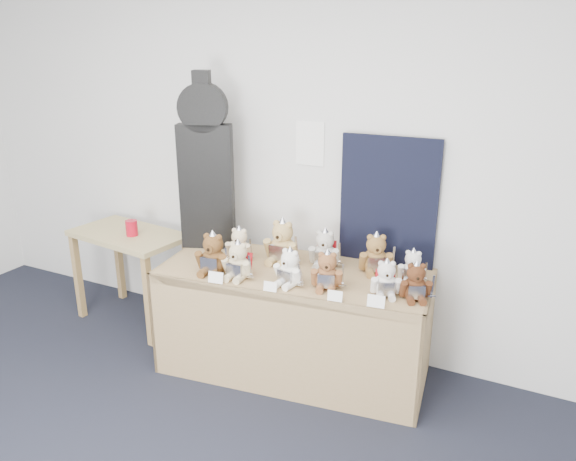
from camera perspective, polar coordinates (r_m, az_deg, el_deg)
The scene contains 21 objects.
room_shell at distance 3.86m, azimuth 2.23°, elevation 8.81°, with size 6.00×6.00×6.00m.
display_table at distance 3.66m, azimuth 0.29°, elevation -6.77°, with size 1.84×0.95×0.73m.
side_table at distance 4.53m, azimuth -15.79°, elevation -1.70°, with size 0.95×0.60×0.74m.
guitar_case at distance 3.94m, azimuth -8.37°, elevation 6.66°, with size 0.39×0.24×1.23m.
navy_board at distance 3.70m, azimuth 10.13°, elevation 2.91°, with size 0.64×0.02×0.85m, color black.
red_cup at distance 4.40m, azimuth -15.60°, elevation 0.25°, with size 0.09×0.09×0.12m, color #B10B1F.
teddy_front_far_left at distance 3.61m, azimuth -7.62°, elevation -2.52°, with size 0.25×0.21×0.30m.
teddy_front_left at distance 3.52m, azimuth -5.09°, elevation -3.20°, with size 0.22×0.19×0.27m.
teddy_front_centre at distance 3.41m, azimuth 0.15°, elevation -3.91°, with size 0.22×0.19×0.26m.
teddy_front_right at distance 3.37m, azimuth 3.99°, elevation -4.23°, with size 0.22×0.20×0.27m.
teddy_front_far_right at distance 3.33m, azimuth 9.93°, elevation -4.97°, with size 0.21×0.19×0.25m.
teddy_front_end at distance 3.31m, azimuth 12.84°, elevation -5.23°, with size 0.21×0.20×0.25m.
teddy_back_left at distance 3.82m, azimuth -4.98°, elevation -1.49°, with size 0.21×0.18×0.25m.
teddy_back_centre_left at distance 3.74m, azimuth -0.60°, elevation -1.34°, with size 0.27×0.22×0.33m.
teddy_back_centre_right at distance 3.69m, azimuth 3.74°, elevation -2.00°, with size 0.24×0.21×0.28m.
teddy_back_right at distance 3.63m, azimuth 8.91°, elevation -2.51°, with size 0.25×0.23×0.30m.
teddy_back_end at distance 3.54m, azimuth 12.52°, elevation -3.72°, with size 0.19×0.16×0.23m.
entry_card_a at distance 3.49m, azimuth -7.36°, elevation -4.77°, with size 0.10×0.00×0.07m, color white.
entry_card_b at distance 3.35m, azimuth -1.82°, elevation -5.72°, with size 0.08×0.00×0.06m, color white.
entry_card_c at distance 3.24m, azimuth 4.80°, elevation -6.64°, with size 0.09×0.00×0.06m, color white.
entry_card_d at distance 3.20m, azimuth 8.94°, elevation -7.12°, with size 0.10×0.00×0.07m, color white.
Camera 1 is at (1.71, -0.97, 2.17)m, focal length 35.00 mm.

